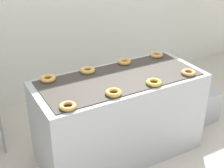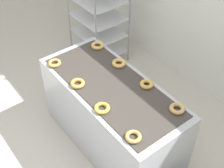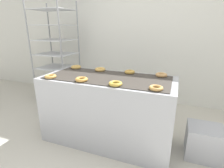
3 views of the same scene
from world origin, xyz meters
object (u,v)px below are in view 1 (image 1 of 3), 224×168
donut_far_left (48,78)px  donut_far_right (157,55)px  donut_near_midright (154,82)px  donut_far_midleft (88,70)px  donut_near_midleft (114,93)px  donut_near_right (188,72)px  fryer_machine (119,117)px  donut_near_left (68,106)px  glaze_bin (199,105)px  donut_far_midright (124,62)px

donut_far_left → donut_far_right: size_ratio=1.03×
donut_near_midright → donut_far_left: (-0.79, 0.52, 0.00)m
donut_far_midleft → donut_far_left: bearing=178.2°
donut_far_left → donut_near_midright: bearing=-33.5°
donut_near_midleft → donut_near_right: 0.81m
donut_near_midleft → fryer_machine: bearing=50.3°
donut_near_midleft → donut_far_midleft: (-0.00, 0.50, 0.00)m
donut_near_right → donut_near_midleft: bearing=-179.7°
donut_near_left → glaze_bin: bearing=10.7°
donut_near_midleft → donut_far_right: bearing=32.1°
donut_near_right → donut_far_midright: (-0.40, 0.50, 0.00)m
donut_far_midright → donut_near_midright: bearing=-91.1°
donut_near_midleft → donut_near_right: (0.81, 0.00, -0.00)m
donut_near_midright → donut_near_right: donut_near_midright is taller
glaze_bin → donut_far_midright: donut_far_midright is taller
glaze_bin → donut_far_midleft: bearing=172.2°
donut_near_left → donut_near_midleft: size_ratio=0.96×
glaze_bin → donut_far_right: (-0.54, 0.19, 0.68)m
donut_far_midleft → donut_near_left: bearing=-128.2°
donut_far_left → donut_far_midright: same height
donut_far_midright → fryer_machine: bearing=-128.0°
donut_far_left → donut_far_midleft: 0.39m
donut_far_midright → donut_far_left: bearing=179.7°
fryer_machine → donut_far_right: bearing=23.0°
glaze_bin → donut_near_left: donut_near_left is taller
fryer_machine → donut_far_midleft: donut_far_midleft is taller
donut_near_right → donut_far_midleft: (-0.81, 0.50, 0.00)m
donut_near_left → donut_near_midright: 0.81m
donut_near_right → donut_far_left: donut_far_left is taller
glaze_bin → donut_far_midright: 1.17m
fryer_machine → donut_near_midright: bearing=-53.4°
donut_near_right → fryer_machine: bearing=157.5°
donut_near_midright → donut_far_midright: donut_far_midright is taller
fryer_machine → donut_far_midright: (0.20, 0.26, 0.45)m
donut_near_midright → donut_far_left: donut_far_left is taller
glaze_bin → donut_far_midleft: donut_far_midleft is taller
glaze_bin → donut_near_midright: size_ratio=2.68×
fryer_machine → donut_near_midleft: size_ratio=11.48×
glaze_bin → donut_far_left: 1.87m
donut_near_midright → donut_far_left: size_ratio=0.98×
glaze_bin → donut_near_midright: (-0.94, -0.32, 0.68)m
donut_near_midright → donut_near_right: size_ratio=1.04×
donut_near_right → donut_far_left: 1.30m
donut_near_midright → donut_far_midleft: bearing=128.3°
donut_far_left → donut_near_left: bearing=-92.2°
donut_far_right → fryer_machine: bearing=-157.0°
donut_near_left → donut_near_right: (1.21, 0.02, 0.00)m
fryer_machine → donut_far_midleft: (-0.21, 0.25, 0.45)m
fryer_machine → donut_near_right: 0.78m
donut_near_left → donut_near_midright: donut_near_midright is taller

